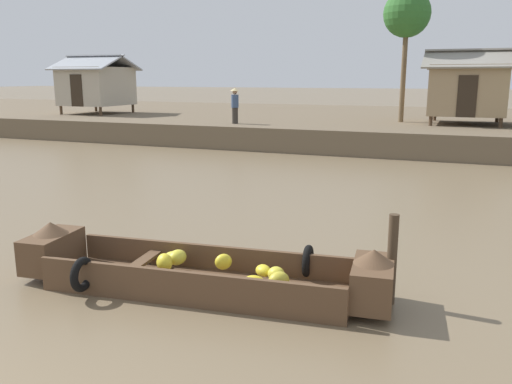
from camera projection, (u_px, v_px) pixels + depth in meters
ground_plane at (279, 212)px, 12.68m from camera, size 300.00×300.00×0.00m
riverbank_strip at (390, 124)px, 30.22m from camera, size 160.00×20.00×1.05m
banana_boat at (200, 272)px, 7.94m from camera, size 5.78×2.29×0.88m
stilt_house_left at (96, 85)px, 31.36m from camera, size 3.92×4.06×3.46m
stilt_house_mid_left at (468, 88)px, 24.20m from camera, size 3.98×4.04×3.41m
palm_tree_mid at (407, 15)px, 24.60m from camera, size 2.21×2.21×6.17m
vendor_person at (235, 104)px, 24.50m from camera, size 0.44×0.44×1.66m
mooring_post at (392, 260)px, 7.39m from camera, size 0.14×0.14×1.32m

